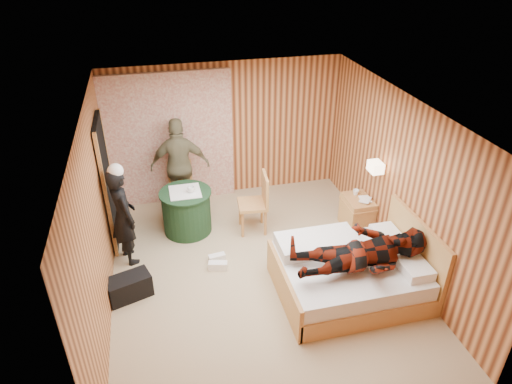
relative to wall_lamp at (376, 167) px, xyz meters
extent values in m
cube|color=tan|center=(-1.92, -0.45, -1.30)|extent=(4.20, 5.00, 0.01)
cube|color=white|center=(-1.92, -0.45, 1.20)|extent=(4.20, 5.00, 0.01)
cube|color=#DA9153|center=(-1.92, 2.05, -0.05)|extent=(4.20, 0.02, 2.50)
cube|color=#DA9153|center=(-4.02, -0.45, -0.05)|extent=(0.02, 5.00, 2.50)
cube|color=#DA9153|center=(0.18, -0.45, -0.05)|extent=(0.02, 5.00, 2.50)
cube|color=silver|center=(-2.92, 1.98, -0.10)|extent=(2.20, 0.08, 2.40)
cube|color=black|center=(-3.98, 0.95, -0.28)|extent=(0.06, 0.90, 2.05)
cylinder|color=gold|center=(0.08, 0.00, 0.00)|extent=(0.18, 0.04, 0.04)
cube|color=beige|center=(0.00, 0.00, 0.00)|extent=(0.18, 0.24, 0.16)
cube|color=#DFB15B|center=(-0.82, -1.13, -1.16)|extent=(1.87, 1.49, 0.28)
cube|color=white|center=(-0.82, -1.13, -0.90)|extent=(1.81, 1.44, 0.23)
cube|color=#DFB15B|center=(-1.76, -1.13, -1.04)|extent=(0.06, 1.49, 0.52)
cube|color=#DFB15B|center=(0.14, -1.13, -0.79)|extent=(0.06, 1.49, 1.03)
cube|color=white|center=(-0.10, -1.48, -0.72)|extent=(0.35, 0.51, 0.13)
cube|color=white|center=(-0.10, -0.77, -0.72)|extent=(0.35, 0.51, 0.13)
cube|color=white|center=(-1.15, -0.71, -0.70)|extent=(1.12, 0.56, 0.17)
cube|color=#DFB15B|center=(-0.04, 0.31, -1.02)|extent=(0.41, 0.57, 0.57)
cube|color=#DFB15B|center=(-0.04, 0.31, -0.84)|extent=(0.43, 0.59, 0.03)
cylinder|color=#1D4023|center=(-2.82, 0.90, -0.94)|extent=(0.79, 0.79, 0.72)
cylinder|color=#1D4023|center=(-2.82, 0.90, -0.58)|extent=(0.85, 0.85, 0.03)
cube|color=white|center=(-2.82, 0.90, -0.55)|extent=(0.52, 0.52, 0.01)
cube|color=#DFB15B|center=(-2.82, 1.49, -0.85)|extent=(0.45, 0.45, 0.05)
cube|color=#DFB15B|center=(-2.83, 1.68, -0.60)|extent=(0.42, 0.07, 0.46)
cylinder|color=#DFB15B|center=(-2.98, 1.31, -1.08)|extent=(0.04, 0.04, 0.43)
cylinder|color=#DFB15B|center=(-2.66, 1.67, -1.08)|extent=(0.04, 0.04, 0.43)
cube|color=#DFB15B|center=(-1.76, 0.66, -0.80)|extent=(0.51, 0.51, 0.06)
cube|color=#DFB15B|center=(-1.55, 0.64, -0.53)|extent=(0.09, 0.47, 0.51)
cylinder|color=#DFB15B|center=(-1.93, 0.86, -1.06)|extent=(0.04, 0.04, 0.48)
cylinder|color=#DFB15B|center=(-1.59, 0.45, -1.06)|extent=(0.04, 0.04, 0.48)
cube|color=black|center=(-3.77, -0.52, -1.13)|extent=(0.65, 0.48, 0.33)
cube|color=white|center=(-2.48, -0.03, -1.24)|extent=(0.27, 0.14, 0.11)
cube|color=white|center=(-2.50, -0.23, -1.24)|extent=(0.30, 0.18, 0.12)
imported|color=black|center=(-3.77, 0.34, -0.53)|extent=(0.55, 0.66, 1.54)
imported|color=#726C4C|center=(-2.82, 1.61, -0.44)|extent=(1.05, 0.52, 1.72)
imported|color=#5E1609|center=(-0.77, -1.33, -0.36)|extent=(0.86, 0.67, 1.77)
imported|color=white|center=(-0.04, 0.26, -0.72)|extent=(0.19, 0.24, 0.02)
imported|color=white|center=(-0.04, 0.26, -0.70)|extent=(0.27, 0.28, 0.02)
imported|color=white|center=(-0.04, 0.44, -0.69)|extent=(0.12, 0.12, 0.09)
imported|color=white|center=(-2.72, 0.85, -0.50)|extent=(0.15, 0.15, 0.10)
camera|label=1|loc=(-3.20, -5.54, 3.11)|focal=32.00mm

